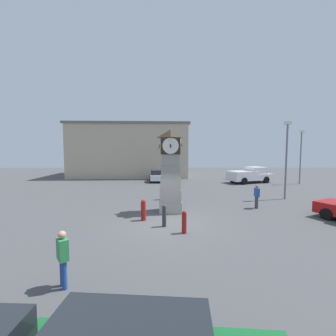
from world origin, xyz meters
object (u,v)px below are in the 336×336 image
Objects in this scene: clock_tower at (170,173)px; street_lamp_near_road at (286,154)px; bollard_near_tower at (143,210)px; pedestrian_near_bench at (63,256)px; street_lamp_far_side at (301,153)px; bollard_mid_row at (164,215)px; pedestrian_crossing_lot at (166,188)px; pedestrian_by_cars at (257,195)px; bollard_far_row at (184,222)px; pickup_truck at (249,175)px; car_end_of_row at (157,175)px.

street_lamp_near_road reaches higher than clock_tower.
bollard_near_tower is 6.27m from pedestrian_near_bench.
street_lamp_near_road is at bearing -126.98° from street_lamp_far_side.
bollard_mid_row is 0.69× the size of pedestrian_crossing_lot.
clock_tower is at bearing -172.82° from pedestrian_by_cars.
bollard_far_row is 0.19× the size of pickup_truck.
clock_tower is 8.55m from pedestrian_near_bench.
clock_tower is 3.14× the size of pedestrian_near_bench.
street_lamp_far_side is (16.61, 13.15, 2.93)m from bollard_near_tower.
pedestrian_near_bench reaches higher than car_end_of_row.
pedestrian_crossing_lot is (-10.00, -9.02, -0.00)m from pickup_truck.
clock_tower reaches higher than pedestrian_near_bench.
bollard_far_row is 18.63m from pickup_truck.
bollard_mid_row is at bearing -146.59° from street_lamp_near_road.
pedestrian_by_cars is (6.03, -2.77, -0.04)m from pedestrian_crossing_lot.
pickup_truck is 13.46m from pedestrian_crossing_lot.
street_lamp_far_side is (16.34, -2.39, 2.78)m from car_end_of_row.
street_lamp_far_side reaches higher than pedestrian_crossing_lot.
pedestrian_near_bench is 0.27× the size of street_lamp_near_road.
car_end_of_row is at bearing 135.33° from street_lamp_near_road.
pedestrian_near_bench is at bearing -133.60° from street_lamp_far_side.
street_lamp_near_road is (-0.58, -9.01, 2.59)m from pickup_truck.
pedestrian_by_cars is 0.26× the size of street_lamp_near_road.
pedestrian_near_bench is 1.00× the size of pedestrian_crossing_lot.
pedestrian_near_bench is 12.34m from pedestrian_by_cars.
bollard_far_row is 0.26× the size of car_end_of_row.
pickup_truck reaches higher than pedestrian_crossing_lot.
pickup_truck is 24.06m from pedestrian_near_bench.
pickup_truck is 12.44m from pedestrian_by_cars.
pedestrian_near_bench reaches higher than bollard_mid_row.
pedestrian_by_cars is 0.26× the size of street_lamp_far_side.
pedestrian_near_bench is 1.04× the size of pedestrian_by_cars.
street_lamp_far_side is at bearing 42.51° from bollard_mid_row.
pickup_truck is at bearing 86.31° from street_lamp_near_road.
pickup_truck is at bearing 51.75° from bollard_near_tower.
bollard_near_tower is at bearing -130.91° from clock_tower.
street_lamp_near_road is at bearing 20.96° from clock_tower.
street_lamp_far_side reaches higher than pickup_truck.
bollard_near_tower is 0.74× the size of pedestrian_by_cars.
pedestrian_by_cars reaches higher than bollard_far_row.
pedestrian_crossing_lot is 6.63m from pedestrian_by_cars.
pedestrian_crossing_lot is at bearing 94.49° from clock_tower.
street_lamp_far_side is (14.54, 15.10, 2.98)m from bollard_far_row.
clock_tower is 2.96m from bollard_near_tower.
bollard_mid_row is at bearing 60.76° from pedestrian_near_bench.
pedestrian_crossing_lot is at bearing -152.78° from street_lamp_far_side.
bollard_mid_row is 0.18× the size of street_lamp_far_side.
street_lamp_near_road is at bearing -93.69° from pickup_truck.
pedestrian_near_bench is at bearing -132.43° from bollard_far_row.
street_lamp_far_side is at bearing -11.73° from pickup_truck.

